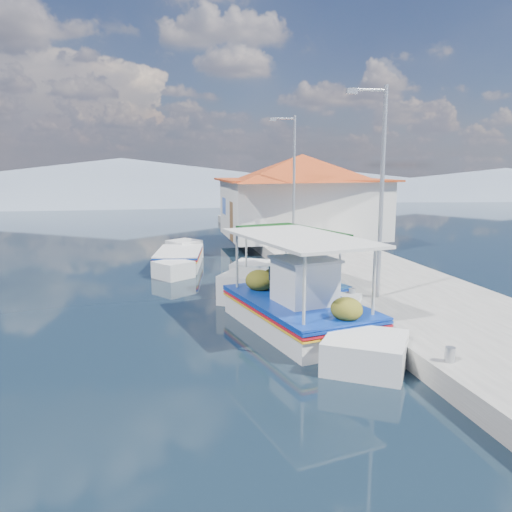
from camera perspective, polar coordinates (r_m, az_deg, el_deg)
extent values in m
plane|color=black|center=(12.54, -2.40, -10.13)|extent=(160.00, 160.00, 0.00)
cube|color=#ABA8A0|center=(19.69, 11.79, -2.10)|extent=(5.00, 44.00, 0.50)
cylinder|color=#A5A8AD|center=(10.97, 20.72, -10.20)|extent=(0.20, 0.20, 0.30)
cylinder|color=#A5A8AD|center=(15.21, 10.60, -4.10)|extent=(0.20, 0.20, 0.30)
cylinder|color=#A5A8AD|center=(20.76, 4.29, -0.17)|extent=(0.20, 0.20, 0.30)
cylinder|color=#A5A8AD|center=(26.50, 0.69, 2.09)|extent=(0.20, 0.20, 0.30)
cube|color=silver|center=(13.87, 4.66, -7.13)|extent=(3.31, 5.06, 1.02)
cube|color=silver|center=(16.80, 3.92, -3.60)|extent=(2.35, 2.35, 1.13)
cube|color=silver|center=(11.05, 5.78, -11.71)|extent=(2.28, 2.28, 0.97)
cube|color=navy|center=(13.73, 4.69, -5.25)|extent=(3.41, 5.21, 0.06)
cube|color=red|center=(13.76, 4.68, -5.59)|extent=(3.41, 5.21, 0.05)
cube|color=yellow|center=(13.78, 4.68, -5.89)|extent=(3.41, 5.21, 0.04)
cube|color=navy|center=(13.71, 4.69, -4.94)|extent=(3.42, 5.17, 0.05)
cube|color=brown|center=(13.72, 4.69, -5.07)|extent=(3.11, 4.93, 0.05)
cube|color=silver|center=(13.27, 4.83, -2.97)|extent=(1.57, 1.64, 1.18)
cube|color=silver|center=(13.14, 4.87, -0.37)|extent=(1.71, 1.77, 0.06)
cylinder|color=beige|center=(15.41, 0.71, -0.09)|extent=(0.08, 0.08, 1.72)
cylinder|color=beige|center=(15.53, 7.70, -0.10)|extent=(0.08, 0.08, 1.72)
cylinder|color=beige|center=(11.58, 0.76, -3.51)|extent=(0.08, 0.08, 1.72)
cylinder|color=beige|center=(11.74, 10.05, -3.47)|extent=(0.08, 0.08, 1.72)
cube|color=silver|center=(13.38, 4.80, 2.05)|extent=(3.43, 5.08, 0.08)
ellipsoid|color=#4D4E14|center=(15.08, 2.67, -2.46)|extent=(0.82, 0.90, 0.61)
ellipsoid|color=#4D4E14|center=(15.66, 5.35, -2.21)|extent=(0.69, 0.76, 0.52)
ellipsoid|color=#4D4E14|center=(11.81, 6.42, -6.23)|extent=(0.73, 0.80, 0.55)
sphere|color=#FE6608|center=(14.28, 8.86, -1.24)|extent=(0.43, 0.43, 0.43)
cube|color=silver|center=(16.66, 3.77, -4.24)|extent=(2.92, 4.08, 0.94)
cube|color=silver|center=(19.04, 3.84, -2.06)|extent=(1.93, 1.93, 1.04)
cube|color=silver|center=(14.35, 3.68, -6.60)|extent=(1.88, 1.88, 0.89)
cube|color=navy|center=(16.55, 3.79, -2.78)|extent=(3.01, 4.20, 0.06)
cube|color=red|center=(16.57, 3.79, -3.05)|extent=(3.01, 4.20, 0.05)
cube|color=yellow|center=(16.59, 3.78, -3.28)|extent=(3.01, 4.20, 0.04)
cube|color=navy|center=(16.54, 3.79, -2.55)|extent=(3.02, 4.17, 0.05)
cube|color=brown|center=(16.55, 3.79, -2.65)|extent=(2.75, 3.97, 0.05)
cylinder|color=beige|center=(17.93, 1.33, 0.94)|extent=(0.07, 0.07, 1.58)
cylinder|color=beige|center=(17.93, 6.39, 0.87)|extent=(0.07, 0.07, 1.58)
cylinder|color=beige|center=(14.90, 0.73, -0.94)|extent=(0.07, 0.07, 1.58)
cylinder|color=beige|center=(14.89, 6.82, -1.02)|extent=(0.07, 0.07, 1.58)
cube|color=#0C4010|center=(16.27, 3.85, 2.79)|extent=(3.02, 4.11, 0.07)
cube|color=silver|center=(22.29, -8.51, -0.68)|extent=(2.28, 3.56, 0.92)
cube|color=silver|center=(24.40, -9.70, 0.49)|extent=(1.75, 1.75, 1.02)
cube|color=silver|center=(20.25, -7.13, -1.74)|extent=(1.71, 1.71, 0.87)
cube|color=navy|center=(22.22, -8.54, 0.40)|extent=(2.34, 3.66, 0.06)
cube|color=red|center=(22.23, -8.54, 0.20)|extent=(2.34, 3.66, 0.05)
cube|color=yellow|center=(22.24, -8.53, 0.03)|extent=(2.34, 3.66, 0.04)
cube|color=silver|center=(22.21, -8.55, 0.57)|extent=(2.36, 3.63, 0.05)
cube|color=brown|center=(22.21, -8.54, 0.50)|extent=(2.13, 3.47, 0.05)
cube|color=silver|center=(27.92, 5.08, 5.25)|extent=(8.00, 6.00, 3.00)
cube|color=#C54D1B|center=(27.83, 5.13, 8.43)|extent=(8.64, 6.48, 0.10)
pyramid|color=#C54D1B|center=(27.82, 5.15, 9.76)|extent=(10.49, 10.49, 1.40)
cube|color=brown|center=(26.10, -2.70, 3.84)|extent=(0.06, 1.00, 2.00)
cube|color=navy|center=(28.50, -3.52, 5.57)|extent=(0.06, 1.20, 0.90)
cylinder|color=#A5A8AD|center=(15.11, 13.77, 6.64)|extent=(0.12, 0.12, 6.00)
cylinder|color=#A5A8AD|center=(15.02, 12.44, 17.58)|extent=(1.00, 0.08, 0.08)
cube|color=#A5A8AD|center=(14.82, 10.58, 17.55)|extent=(0.30, 0.14, 0.14)
cylinder|color=#A5A8AD|center=(23.55, 4.23, 8.03)|extent=(0.12, 0.12, 6.00)
cylinder|color=#A5A8AD|center=(23.48, 3.11, 14.99)|extent=(1.00, 0.08, 0.08)
cube|color=#A5A8AD|center=(23.36, 1.88, 14.91)|extent=(0.30, 0.14, 0.14)
cone|color=slate|center=(67.71, -14.65, 8.16)|extent=(96.00, 96.00, 5.50)
cone|color=slate|center=(72.82, 9.90, 7.77)|extent=(76.80, 76.80, 3.80)
cone|color=slate|center=(85.28, 25.85, 7.37)|extent=(89.60, 89.60, 4.20)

